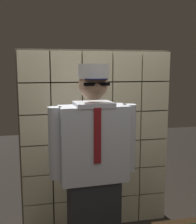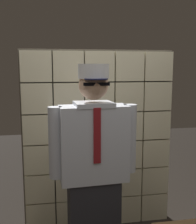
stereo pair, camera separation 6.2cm
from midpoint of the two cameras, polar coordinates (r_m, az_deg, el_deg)
name	(u,v)px [view 2 (the right image)]	position (r m, az deg, el deg)	size (l,w,h in m)	color
glass_block_wall	(99,141)	(3.17, 0.77, -5.87)	(1.67, 0.10, 1.99)	beige
standing_person	(94,171)	(2.39, -0.09, -11.76)	(0.72, 0.31, 1.81)	#28282D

